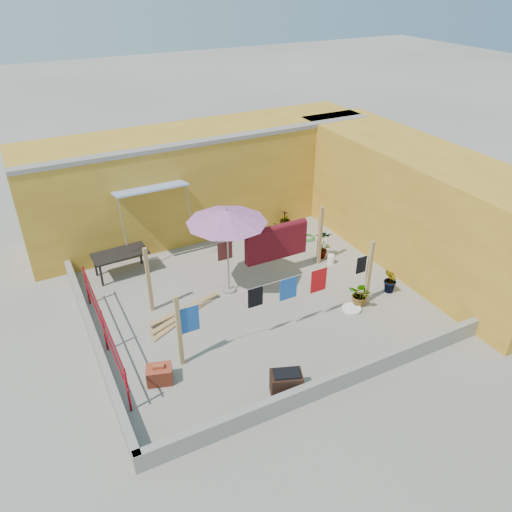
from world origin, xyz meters
name	(u,v)px	position (x,y,z in m)	size (l,w,h in m)	color
ground	(255,300)	(0.00, 0.00, 0.00)	(80.00, 80.00, 0.00)	#9E998E
wall_back	(202,178)	(0.50, 4.69, 1.61)	(11.00, 3.27, 3.21)	gold
wall_right	(416,205)	(5.20, 0.00, 1.60)	(2.40, 9.00, 3.20)	gold
parapet_front	(334,382)	(0.00, -3.58, 0.22)	(8.30, 0.16, 0.44)	gray
parapet_left	(94,340)	(-4.08, 0.00, 0.22)	(0.16, 7.30, 0.44)	gray
red_railing	(103,325)	(-3.85, -0.20, 0.72)	(0.05, 4.20, 1.10)	maroon
clothesline_rig	(274,249)	(0.86, 0.55, 1.03)	(5.09, 2.35, 1.80)	tan
patio_umbrella	(227,217)	(-0.42, 0.68, 2.20)	(2.31, 2.31, 2.45)	gray
outdoor_table	(120,255)	(-2.74, 2.80, 0.63)	(1.52, 0.82, 0.70)	black
brick_stack	(159,374)	(-3.10, -1.70, 0.20)	(0.62, 0.52, 0.46)	#AA4127
lumber_pile	(184,314)	(-1.88, 0.20, 0.07)	(2.09, 1.09, 0.13)	tan
brazier	(286,383)	(-0.91, -3.20, 0.28)	(0.74, 0.62, 0.57)	black
white_basin	(352,309)	(1.99, -1.52, 0.04)	(0.49, 0.49, 0.09)	white
water_jug_a	(323,244)	(3.11, 1.49, 0.14)	(0.20, 0.20, 0.31)	white
water_jug_b	(331,259)	(2.80, 0.59, 0.14)	(0.21, 0.21, 0.32)	white
green_hose	(308,238)	(3.02, 2.20, 0.03)	(0.47, 0.47, 0.07)	#1B7D21
plant_back_a	(279,231)	(2.10, 2.45, 0.37)	(0.67, 0.58, 0.74)	#1E5D1A
plant_back_b	(285,219)	(2.76, 3.20, 0.32)	(0.35, 0.35, 0.63)	#1E5D1A
plant_right_a	(323,244)	(2.77, 1.00, 0.47)	(0.49, 0.33, 0.94)	#1E5D1A
plant_right_b	(391,281)	(3.35, -1.34, 0.38)	(0.41, 0.33, 0.75)	#1E5D1A
plant_right_c	(361,295)	(2.30, -1.44, 0.33)	(0.59, 0.51, 0.65)	#1E5D1A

